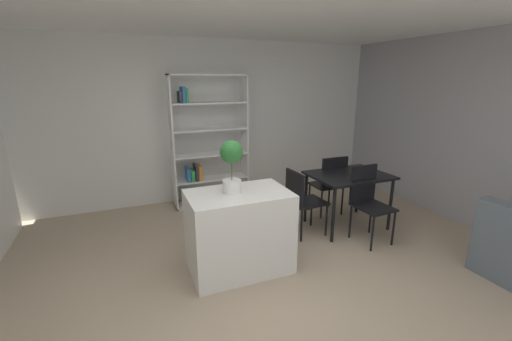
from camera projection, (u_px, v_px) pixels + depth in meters
ground_plane at (264, 287)px, 3.33m from camera, size 9.18×9.18×0.00m
back_partition at (197, 122)px, 5.51m from camera, size 6.68×0.06×2.69m
right_partition_gray at (501, 136)px, 4.17m from camera, size 0.06×5.79×2.69m
kitchen_island at (239, 231)px, 3.55m from camera, size 1.08×0.69×0.90m
potted_plant_on_island at (232, 162)px, 3.36m from camera, size 0.24×0.24×0.55m
open_bookshelf at (205, 147)px, 5.31m from camera, size 1.23×0.33×2.12m
dining_table at (349, 180)px, 4.55m from camera, size 1.06×0.80×0.77m
dining_chair_near at (368, 197)px, 4.21m from camera, size 0.44×0.48×0.98m
dining_chair_far at (330, 181)px, 4.97m from camera, size 0.44×0.42×0.94m
dining_chair_island_side at (301, 197)px, 4.31m from camera, size 0.48×0.43×0.91m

